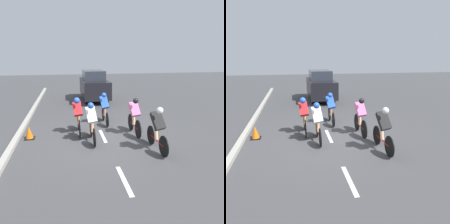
% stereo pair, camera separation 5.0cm
% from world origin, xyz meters
% --- Properties ---
extents(ground_plane, '(60.00, 60.00, 0.00)m').
position_xyz_m(ground_plane, '(0.00, 0.00, 0.00)').
color(ground_plane, '#424244').
extents(lane_stripe_near, '(0.12, 1.40, 0.01)m').
position_xyz_m(lane_stripe_near, '(0.00, 3.16, 0.00)').
color(lane_stripe_near, white).
rests_on(lane_stripe_near, ground).
extents(lane_stripe_mid, '(0.12, 1.40, 0.01)m').
position_xyz_m(lane_stripe_mid, '(0.00, -0.04, 0.00)').
color(lane_stripe_mid, white).
rests_on(lane_stripe_mid, ground).
extents(lane_stripe_far, '(0.12, 1.40, 0.01)m').
position_xyz_m(lane_stripe_far, '(0.00, -3.24, 0.00)').
color(lane_stripe_far, white).
rests_on(lane_stripe_far, ground).
extents(curb, '(0.20, 26.35, 0.14)m').
position_xyz_m(curb, '(3.20, -0.04, 0.07)').
color(curb, '#A8A399').
rests_on(curb, ground).
extents(cyclist_white, '(0.40, 1.65, 1.52)m').
position_xyz_m(cyclist_white, '(0.48, 0.48, 0.80)').
color(cyclist_white, black).
rests_on(cyclist_white, ground).
extents(cyclist_pink, '(0.39, 1.66, 1.53)m').
position_xyz_m(cyclist_pink, '(-1.24, 0.06, 0.79)').
color(cyclist_pink, black).
rests_on(cyclist_pink, ground).
extents(cyclist_black, '(0.42, 1.71, 1.54)m').
position_xyz_m(cyclist_black, '(-1.50, 1.68, 0.80)').
color(cyclist_black, black).
rests_on(cyclist_black, ground).
extents(cyclist_blue, '(0.41, 1.69, 1.50)m').
position_xyz_m(cyclist_blue, '(-0.35, -1.57, 0.78)').
color(cyclist_blue, black).
rests_on(cyclist_blue, ground).
extents(cyclist_red, '(0.38, 1.66, 1.53)m').
position_xyz_m(cyclist_red, '(0.91, -0.47, 0.81)').
color(cyclist_red, black).
rests_on(cyclist_red, ground).
extents(support_car, '(1.70, 4.13, 2.07)m').
position_xyz_m(support_car, '(-0.62, -7.26, 1.04)').
color(support_car, black).
rests_on(support_car, ground).
extents(traffic_cone, '(0.36, 0.36, 0.49)m').
position_xyz_m(traffic_cone, '(2.75, -0.35, 0.24)').
color(traffic_cone, black).
rests_on(traffic_cone, ground).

